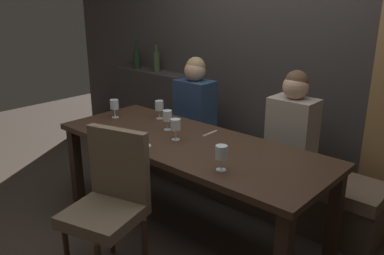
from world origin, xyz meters
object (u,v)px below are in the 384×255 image
wine_bottle_pale_label (157,61)px  wine_glass_center_front (176,126)px  banquette_bench (240,174)px  wine_glass_center_back (221,153)px  dining_table (188,152)px  wine_bottle_dark_red (137,58)px  diner_redhead (195,101)px  wine_glass_end_left (114,105)px  fork_on_table (210,133)px  chair_near_side (110,196)px  wine_glass_near_right (167,116)px  wine_glass_far_left (159,106)px  espresso_cup (143,143)px  diner_bearded (293,123)px

wine_bottle_pale_label → wine_glass_center_front: wine_bottle_pale_label is taller
banquette_bench → wine_glass_center_back: wine_glass_center_back is taller
dining_table → wine_bottle_dark_red: 2.07m
diner_redhead → wine_glass_end_left: 0.76m
wine_glass_center_back → wine_bottle_dark_red: bearing=150.7°
wine_glass_end_left → fork_on_table: bearing=14.1°
chair_near_side → wine_glass_near_right: (-0.28, 0.80, 0.30)m
wine_bottle_dark_red → wine_glass_far_left: (1.18, -0.77, -0.21)m
diner_redhead → wine_glass_near_right: diner_redhead is taller
espresso_cup → wine_glass_center_back: bearing=5.0°
chair_near_side → wine_bottle_dark_red: (-1.73, 1.74, 0.51)m
dining_table → diner_bearded: bearing=53.9°
wine_glass_far_left → wine_glass_center_back: bearing=-24.8°
dining_table → wine_glass_end_left: (-0.90, 0.01, 0.20)m
wine_glass_center_back → fork_on_table: wine_glass_center_back is taller
wine_bottle_pale_label → wine_glass_near_right: wine_bottle_pale_label is taller
wine_glass_near_right → chair_near_side: bearing=-70.7°
dining_table → wine_glass_center_back: (0.51, -0.25, 0.20)m
fork_on_table → wine_bottle_pale_label: bearing=150.1°
wine_glass_end_left → diner_redhead: bearing=61.3°
wine_bottle_dark_red → wine_bottle_pale_label: (0.32, 0.01, 0.00)m
chair_near_side → diner_redhead: diner_redhead is taller
wine_glass_end_left → wine_glass_far_left: (0.33, 0.24, 0.00)m
espresso_cup → wine_glass_near_right: bearing=109.4°
wine_glass_center_front → espresso_cup: (-0.08, -0.27, -0.09)m
chair_near_side → wine_glass_center_back: bearing=41.9°
banquette_bench → wine_bottle_pale_label: (-1.43, 0.33, 0.84)m
wine_glass_near_right → wine_glass_center_front: size_ratio=1.00×
dining_table → wine_glass_center_back: bearing=-26.2°
dining_table → wine_glass_far_left: wine_glass_far_left is taller
banquette_bench → wine_glass_center_front: size_ratio=15.24×
diner_redhead → wine_bottle_dark_red: size_ratio=2.43×
wine_glass_center_back → espresso_cup: bearing=-175.0°
dining_table → wine_glass_center_front: 0.22m
banquette_bench → fork_on_table: fork_on_table is taller
wine_glass_center_front → fork_on_table: 0.32m
diner_bearded → wine_glass_center_front: bearing=-129.1°
wine_glass_center_back → wine_glass_end_left: bearing=169.5°
diner_redhead → wine_glass_near_right: (0.23, -0.60, 0.03)m
diner_bearded → wine_bottle_pale_label: size_ratio=2.44×
diner_bearded → wine_glass_near_right: (-0.80, -0.60, 0.03)m
banquette_bench → wine_glass_center_front: 0.97m
wine_glass_center_front → fork_on_table: bearing=69.8°
diner_bearded → wine_glass_end_left: 1.55m
diner_redhead → wine_bottle_pale_label: wine_bottle_pale_label is taller
wine_glass_near_right → espresso_cup: (0.14, -0.39, -0.09)m
wine_glass_center_front → wine_glass_near_right: bearing=149.8°
diner_redhead → wine_glass_center_back: bearing=-41.7°
chair_near_side → diner_redhead: 1.52m
banquette_bench → dining_table: bearing=-90.0°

